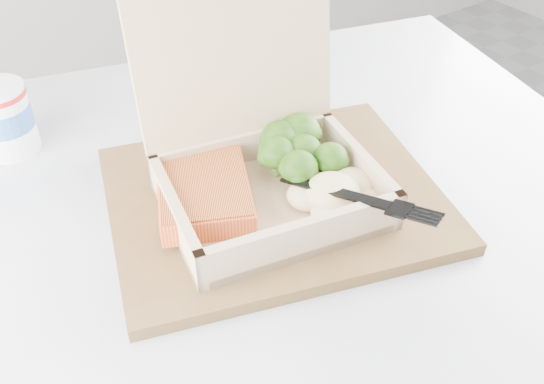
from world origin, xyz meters
TOP-DOWN VIEW (x-y plane):
  - cafe_table at (-0.24, 0.60)m, footprint 0.99×0.99m
  - serving_tray at (-0.25, 0.63)m, footprint 0.41×0.36m
  - takeout_container at (-0.26, 0.64)m, footprint 0.24×0.23m
  - salmon_fillet at (-0.32, 0.65)m, footprint 0.13×0.14m
  - broccoli_pile at (-0.20, 0.63)m, footprint 0.10×0.10m
  - mashed_potatoes at (-0.22, 0.57)m, footprint 0.09×0.08m
  - plastic_fork at (-0.23, 0.58)m, footprint 0.08×0.17m
  - paper_cup at (-0.45, 0.89)m, footprint 0.07×0.07m
  - receipt at (-0.21, 0.82)m, footprint 0.11×0.16m

SIDE VIEW (x-z plane):
  - cafe_table at x=-0.24m, z-range 0.18..0.91m
  - receipt at x=-0.21m, z-range 0.73..0.73m
  - serving_tray at x=-0.25m, z-range 0.73..0.75m
  - salmon_fillet at x=-0.32m, z-range 0.76..0.78m
  - mashed_potatoes at x=-0.22m, z-range 0.76..0.79m
  - broccoli_pile at x=-0.20m, z-range 0.76..0.80m
  - paper_cup at x=-0.45m, z-range 0.74..0.82m
  - plastic_fork at x=-0.23m, z-range 0.77..0.80m
  - takeout_container at x=-0.26m, z-range 0.70..0.90m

